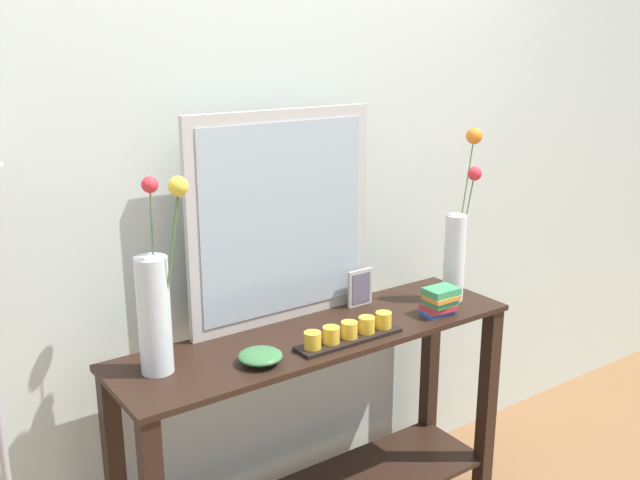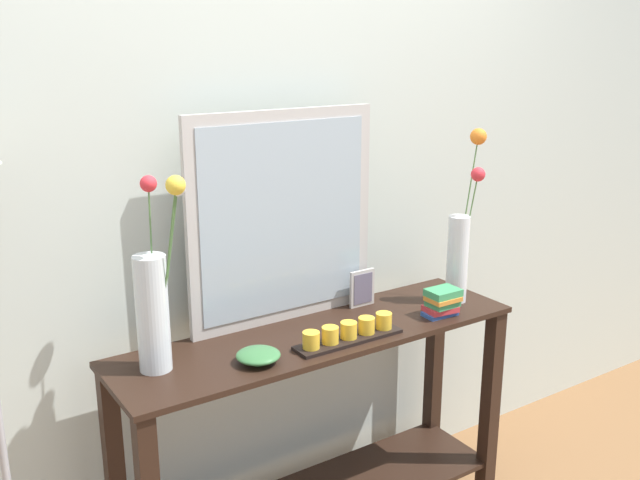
% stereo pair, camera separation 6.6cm
% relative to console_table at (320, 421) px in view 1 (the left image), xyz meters
% --- Properties ---
extents(wall_back, '(6.40, 0.08, 2.70)m').
position_rel_console_table_xyz_m(wall_back, '(0.00, 0.32, 0.84)').
color(wall_back, beige).
rests_on(wall_back, ground).
extents(console_table, '(1.46, 0.40, 0.86)m').
position_rel_console_table_xyz_m(console_table, '(0.00, 0.00, 0.00)').
color(console_table, black).
rests_on(console_table, ground).
extents(mirror_leaning, '(0.72, 0.03, 0.75)m').
position_rel_console_table_xyz_m(mirror_leaning, '(-0.04, 0.17, 0.72)').
color(mirror_leaning, '#B7B2AD').
rests_on(mirror_leaning, console_table).
extents(tall_vase_left, '(0.16, 0.16, 0.61)m').
position_rel_console_table_xyz_m(tall_vase_left, '(-0.57, 0.04, 0.57)').
color(tall_vase_left, silver).
rests_on(tall_vase_left, console_table).
extents(vase_right, '(0.19, 0.13, 0.65)m').
position_rel_console_table_xyz_m(vase_right, '(0.61, -0.03, 0.57)').
color(vase_right, silver).
rests_on(vase_right, console_table).
extents(candle_tray, '(0.39, 0.09, 0.07)m').
position_rel_console_table_xyz_m(candle_tray, '(0.04, -0.11, 0.37)').
color(candle_tray, black).
rests_on(candle_tray, console_table).
extents(picture_frame_small, '(0.11, 0.01, 0.14)m').
position_rel_console_table_xyz_m(picture_frame_small, '(0.27, 0.12, 0.41)').
color(picture_frame_small, '#B7B2AD').
rests_on(picture_frame_small, console_table).
extents(decorative_bowl, '(0.14, 0.14, 0.04)m').
position_rel_console_table_xyz_m(decorative_bowl, '(-0.29, -0.09, 0.37)').
color(decorative_bowl, '#38703D').
rests_on(decorative_bowl, console_table).
extents(book_stack, '(0.13, 0.10, 0.10)m').
position_rel_console_table_xyz_m(book_stack, '(0.45, -0.12, 0.40)').
color(book_stack, '#2D519E').
rests_on(book_stack, console_table).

